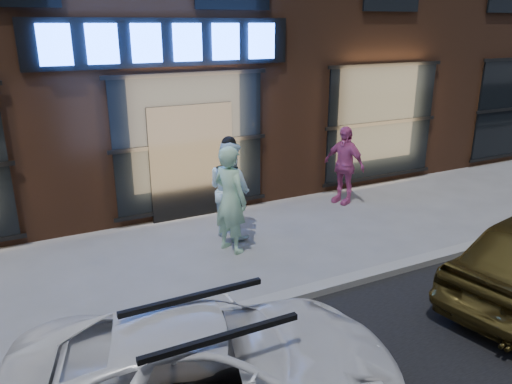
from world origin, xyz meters
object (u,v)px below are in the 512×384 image
at_px(white_suv, 208,367).
at_px(passerby, 344,165).
at_px(man_cap, 230,189).
at_px(man_bowtie, 230,200).

bearing_deg(white_suv, passerby, -32.41).
bearing_deg(white_suv, man_cap, -11.58).
relative_size(passerby, white_suv, 0.44).
distance_m(passerby, white_suv, 7.06).
relative_size(man_cap, passerby, 1.06).
bearing_deg(passerby, white_suv, -66.59).
relative_size(man_bowtie, passerby, 1.10).
xyz_separation_m(man_bowtie, white_suv, (-1.83, -3.58, -0.41)).
distance_m(man_bowtie, passerby, 3.56).
bearing_deg(man_bowtie, white_suv, 130.80).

